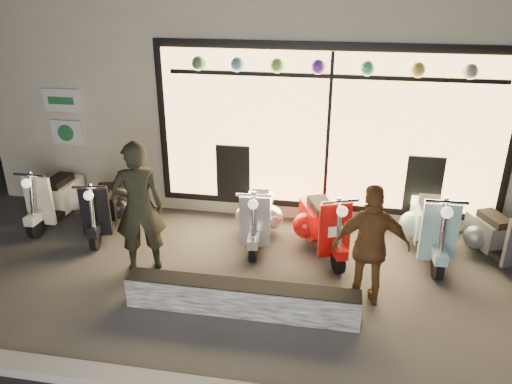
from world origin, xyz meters
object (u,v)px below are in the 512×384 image
scooter_red (322,222)px  man (139,207)px  woman (371,246)px  scooter_silver (258,215)px  graffiti_barrier (241,298)px

scooter_red → man: bearing=-178.8°
scooter_red → woman: woman is taller
scooter_silver → woman: (1.61, -1.40, 0.40)m
scooter_red → woman: (0.64, -1.29, 0.38)m
scooter_silver → man: 1.89m
scooter_silver → woman: woman is taller
graffiti_barrier → man: 1.86m
scooter_red → man: size_ratio=0.75×
graffiti_barrier → scooter_red: size_ratio=2.03×
graffiti_barrier → scooter_silver: bearing=93.8°
man → graffiti_barrier: bearing=131.8°
graffiti_barrier → scooter_red: bearing=64.6°
graffiti_barrier → scooter_red: scooter_red is taller
graffiti_barrier → scooter_silver: 1.90m
woman → graffiti_barrier: bearing=12.3°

